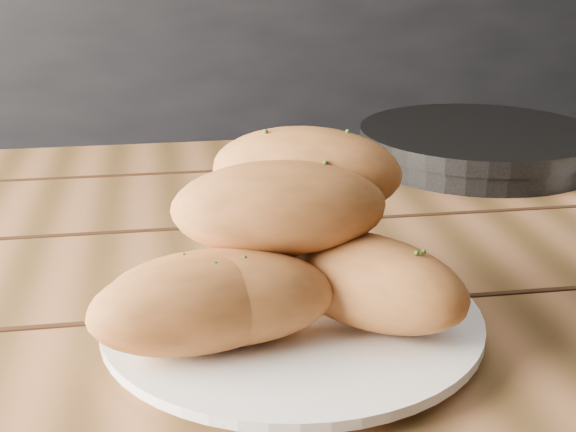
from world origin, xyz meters
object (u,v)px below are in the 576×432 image
object	(u,v)px
plate	(292,322)
skillet	(480,145)
table	(427,344)
bread_rolls	(276,251)

from	to	relation	value
plate	skillet	xyz separation A→B (m)	(0.32, 0.43, 0.01)
plate	skillet	distance (m)	0.54
table	plate	size ratio (longest dim) A/B	4.79
table	bread_rolls	xyz separation A→B (m)	(-0.18, -0.15, 0.17)
bread_rolls	plate	bearing A→B (deg)	20.11
bread_rolls	table	bearing A→B (deg)	39.72
skillet	plate	bearing A→B (deg)	-126.91
table	plate	distance (m)	0.24
table	bread_rolls	distance (m)	0.29
plate	bread_rolls	size ratio (longest dim) A/B	1.00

